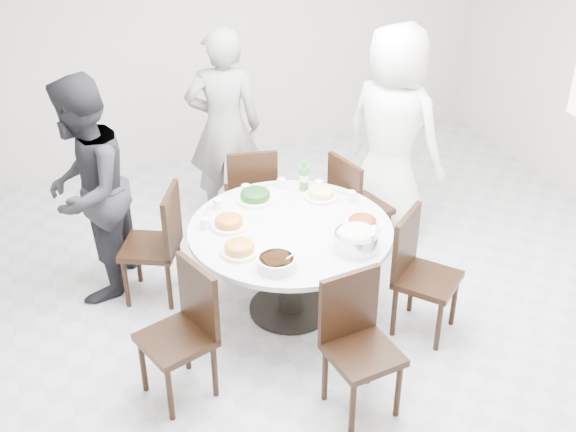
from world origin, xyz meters
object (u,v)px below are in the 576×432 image
object	(u,v)px
soup_bowl	(276,263)
diner_middle	(224,128)
chair_s	(363,351)
diner_left	(86,191)
chair_nw	(150,245)
dining_table	(290,270)
chair_sw	(176,337)
rice_bowl	(356,241)
diner_right	(393,134)
chair_se	(428,277)
chair_ne	(361,206)
beverage_bottle	(304,175)
chair_n	(250,193)

from	to	relation	value
soup_bowl	diner_middle	bearing A→B (deg)	83.65
chair_s	diner_left	bearing A→B (deg)	118.90
chair_nw	chair_s	distance (m)	1.97
dining_table	chair_sw	xyz separation A→B (m)	(-1.01, -0.59, 0.10)
chair_nw	rice_bowl	xyz separation A→B (m)	(1.27, -0.99, 0.34)
diner_right	chair_se	bearing A→B (deg)	133.04
chair_ne	soup_bowl	distance (m)	1.53
chair_ne	chair_se	world-z (taller)	same
beverage_bottle	soup_bowl	bearing A→B (deg)	-120.97
diner_left	beverage_bottle	xyz separation A→B (m)	(1.65, -0.31, -0.02)
diner_left	soup_bowl	xyz separation A→B (m)	(1.07, -1.27, -0.11)
chair_ne	diner_middle	world-z (taller)	diner_middle
dining_table	chair_s	distance (m)	1.13
dining_table	chair_nw	distance (m)	1.11
chair_n	rice_bowl	bearing A→B (deg)	110.80
diner_right	soup_bowl	world-z (taller)	diner_right
soup_bowl	beverage_bottle	bearing A→B (deg)	59.03
chair_sw	chair_nw	bearing A→B (deg)	158.18
chair_sw	diner_right	world-z (taller)	diner_right
chair_n	beverage_bottle	bearing A→B (deg)	125.00
diner_left	chair_n	bearing A→B (deg)	125.30
rice_bowl	chair_s	bearing A→B (deg)	-110.56
chair_s	rice_bowl	xyz separation A→B (m)	(0.26, 0.70, 0.34)
chair_s	beverage_bottle	distance (m)	1.70
diner_right	chair_s	bearing A→B (deg)	117.92
dining_table	beverage_bottle	world-z (taller)	beverage_bottle
chair_nw	chair_s	size ratio (longest dim) A/B	1.00
chair_n	diner_left	world-z (taller)	diner_left
chair_n	chair_se	world-z (taller)	same
chair_s	chair_sw	bearing A→B (deg)	146.26
diner_right	soup_bowl	bearing A→B (deg)	99.25
chair_sw	diner_left	xyz separation A→B (m)	(-0.34, 1.41, 0.42)
diner_right	chair_ne	bearing A→B (deg)	93.57
diner_right	diner_left	size ratio (longest dim) A/B	1.07
chair_ne	chair_s	distance (m)	1.85
diner_middle	soup_bowl	distance (m)	2.01
beverage_bottle	chair_nw	bearing A→B (deg)	177.46
chair_s	chair_se	size ratio (longest dim) A/B	1.00
chair_sw	chair_s	bearing A→B (deg)	44.45
chair_n	chair_sw	size ratio (longest dim) A/B	1.00
chair_se	soup_bowl	size ratio (longest dim) A/B	3.61
chair_ne	chair_s	world-z (taller)	same
chair_nw	chair_se	distance (m)	2.12
chair_nw	beverage_bottle	size ratio (longest dim) A/B	3.76
chair_sw	diner_middle	size ratio (longest dim) A/B	0.52
dining_table	soup_bowl	xyz separation A→B (m)	(-0.27, -0.45, 0.42)
diner_right	diner_left	xyz separation A→B (m)	(-2.59, -0.00, -0.06)
chair_sw	chair_se	xyz separation A→B (m)	(1.85, 0.02, 0.00)
chair_se	diner_left	size ratio (longest dim) A/B	0.53
chair_n	beverage_bottle	size ratio (longest dim) A/B	3.76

